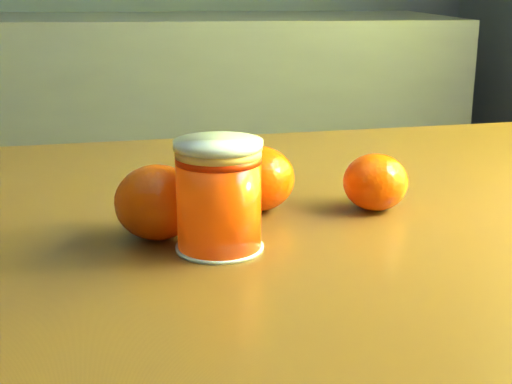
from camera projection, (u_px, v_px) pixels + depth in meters
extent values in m
cube|color=brown|center=(256.00, 245.00, 0.63)|extent=(1.14, 0.87, 0.04)
cylinder|color=#EF3C04|center=(219.00, 203.00, 0.56)|extent=(0.07, 0.07, 0.08)
cylinder|color=#FFBD68|center=(218.00, 152.00, 0.55)|extent=(0.07, 0.07, 0.01)
cylinder|color=silver|center=(218.00, 145.00, 0.54)|extent=(0.07, 0.07, 0.00)
ellipsoid|color=#DD4304|center=(258.00, 178.00, 0.66)|extent=(0.09, 0.09, 0.06)
ellipsoid|color=#DD4304|center=(375.00, 182.00, 0.66)|extent=(0.06, 0.06, 0.05)
ellipsoid|color=#DD4304|center=(157.00, 202.00, 0.58)|extent=(0.09, 0.09, 0.06)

